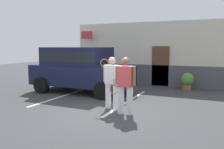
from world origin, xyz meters
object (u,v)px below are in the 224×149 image
Objects in this scene: parked_suv at (80,67)px; flag_pole at (84,46)px; tennis_player_woman at (125,85)px; potted_plant_by_porch at (187,80)px; tennis_player_man at (112,82)px.

flag_pole reaches higher than parked_suv.
parked_suv reaches higher than tennis_player_woman.
tennis_player_woman is 0.58× the size of flag_pole.
potted_plant_by_porch is 0.27× the size of flag_pole.
tennis_player_man is 6.52m from flag_pole.
flag_pole is (-1.55, 2.95, 0.95)m from parked_suv.
flag_pole is at bearing 118.57° from parked_suv.
parked_suv is 2.66× the size of tennis_player_man.
tennis_player_man is at bearing -38.01° from parked_suv.
potted_plant_by_porch is at bearing 31.81° from parked_suv.
tennis_player_woman reaches higher than tennis_player_man.
tennis_player_woman is at bearing -48.98° from flag_pole.
tennis_player_man is 2.12× the size of potted_plant_by_porch.
potted_plant_by_porch is at bearing -108.18° from tennis_player_man.
flag_pole is at bearing 177.07° from potted_plant_by_porch.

